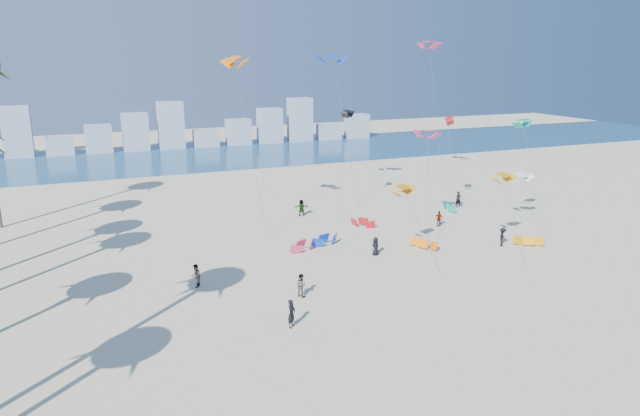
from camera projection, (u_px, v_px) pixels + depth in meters
name	position (u px, v px, depth m)	size (l,w,h in m)	color
ground	(380.00, 356.00, 33.19)	(220.00, 220.00, 0.00)	beige
ocean	(173.00, 157.00, 97.53)	(220.00, 220.00, 0.00)	navy
kitesurfer_near	(292.00, 314.00, 36.54)	(0.67, 0.44, 1.83)	black
kitesurfer_mid	(301.00, 285.00, 41.27)	(0.81, 0.63, 1.67)	gray
kitesurfers_far	(369.00, 228.00, 54.94)	(32.33, 17.37, 1.79)	black
grounded_kites	(397.00, 233.00, 54.81)	(22.16, 15.70, 0.90)	#0C38DA
flying_kites	(402.00, 99.00, 58.78)	(30.16, 30.81, 18.56)	orange
distant_skyline	(157.00, 132.00, 105.25)	(85.00, 3.00, 8.40)	#9EADBF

